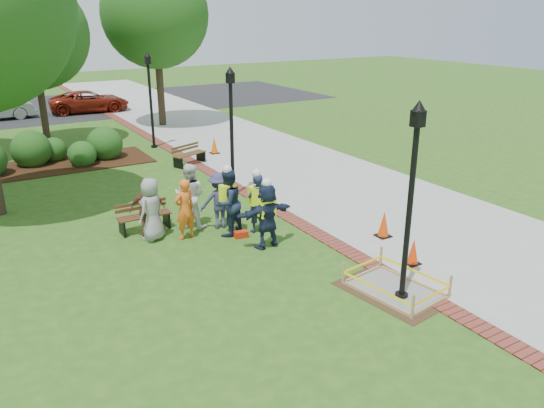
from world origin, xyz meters
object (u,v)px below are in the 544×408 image
lamp_near (411,189)px  hivis_worker_b (257,201)px  cone_front (413,252)px  bench_near (145,222)px  wet_concrete_pad (395,282)px  hivis_worker_c (228,201)px  hivis_worker_a (267,213)px

lamp_near → hivis_worker_b: (-0.85, 4.87, -1.57)m
cone_front → lamp_near: size_ratio=0.16×
hivis_worker_b → bench_near: bearing=148.2°
wet_concrete_pad → hivis_worker_b: (-0.92, 4.58, 0.67)m
wet_concrete_pad → lamp_near: 2.27m
cone_front → hivis_worker_b: bearing=120.2°
hivis_worker_b → cone_front: bearing=-59.8°
hivis_worker_c → cone_front: bearing=-53.0°
lamp_near → hivis_worker_a: 4.26m
hivis_worker_b → hivis_worker_c: (-0.79, 0.19, 0.08)m
bench_near → lamp_near: bearing=-61.5°
hivis_worker_a → hivis_worker_b: (0.30, 1.06, -0.03)m
wet_concrete_pad → hivis_worker_a: bearing=109.1°
wet_concrete_pad → bench_near: (-3.62, 6.25, 0.02)m
cone_front → bench_near: bearing=131.9°
bench_near → hivis_worker_c: 2.53m
bench_near → cone_front: bench_near is taller
wet_concrete_pad → bench_near: 7.23m
hivis_worker_a → hivis_worker_c: size_ratio=0.94×
hivis_worker_a → hivis_worker_c: bearing=111.7°
lamp_near → bench_near: bearing=118.5°
lamp_near → hivis_worker_a: (-1.14, 3.80, -1.54)m
lamp_near → cone_front: bearing=37.6°
cone_front → hivis_worker_a: size_ratio=0.36×
bench_near → cone_front: (4.92, -5.48, 0.07)m
bench_near → hivis_worker_b: size_ratio=0.82×
wet_concrete_pad → cone_front: 1.52m
hivis_worker_a → hivis_worker_c: hivis_worker_c is taller
bench_near → lamp_near: lamp_near is taller
hivis_worker_a → lamp_near: bearing=-73.3°
wet_concrete_pad → lamp_near: bearing=-104.0°
wet_concrete_pad → hivis_worker_c: hivis_worker_c is taller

